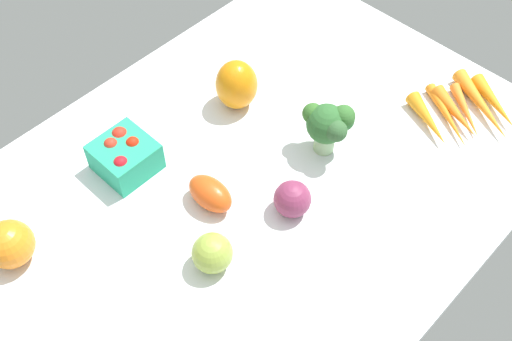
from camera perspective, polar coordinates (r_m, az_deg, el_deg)
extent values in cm
cube|color=white|center=(111.65, 0.00, -0.94)|extent=(104.00, 76.00, 2.00)
sphere|color=#823052|center=(104.43, 3.30, -2.58)|extent=(6.32, 6.32, 6.32)
sphere|color=#92A93F|center=(98.84, -3.96, -7.45)|extent=(6.51, 6.51, 6.51)
cone|color=orange|center=(121.78, 15.31, 4.40)|extent=(8.39, 12.59, 2.99)
cone|color=orange|center=(124.03, 16.91, 4.68)|extent=(10.20, 14.67, 2.10)
cone|color=orange|center=(124.55, 17.59, 4.97)|extent=(7.76, 12.96, 2.90)
cone|color=orange|center=(126.02, 18.44, 5.06)|extent=(9.95, 11.81, 2.04)
cone|color=orange|center=(127.39, 19.73, 5.52)|extent=(11.09, 17.04, 2.98)
cone|color=orange|center=(128.87, 20.73, 5.76)|extent=(8.82, 13.21, 2.93)
cylinder|color=#95BA88|center=(114.14, 6.18, 2.64)|extent=(3.72, 3.72, 3.94)
sphere|color=#2D632E|center=(110.65, 6.38, 4.20)|extent=(7.17, 7.17, 7.17)
sphere|color=#335E32|center=(108.42, 7.25, 3.56)|extent=(3.89, 3.89, 3.89)
sphere|color=#33692C|center=(110.20, 7.91, 4.85)|extent=(4.14, 4.14, 4.14)
sphere|color=#2F6A32|center=(110.73, 7.87, 4.57)|extent=(4.07, 4.07, 4.07)
sphere|color=#356929|center=(110.85, 5.15, 5.14)|extent=(3.77, 3.77, 3.77)
sphere|color=orange|center=(105.88, -21.36, -6.20)|extent=(7.79, 7.79, 7.79)
ellipsoid|color=#E55119|center=(105.86, -4.15, -2.09)|extent=(5.49, 8.87, 5.22)
ellipsoid|color=orange|center=(118.96, -1.77, 7.75)|extent=(10.94, 10.94, 10.06)
cube|color=#26A27A|center=(112.28, -11.71, 1.20)|extent=(9.67, 9.67, 5.83)
sphere|color=red|center=(108.48, -12.09, 0.63)|extent=(2.62, 2.62, 2.62)
sphere|color=red|center=(111.37, -12.96, 2.28)|extent=(2.53, 2.53, 2.53)
sphere|color=red|center=(110.75, -11.06, 2.41)|extent=(2.49, 2.49, 2.49)
sphere|color=red|center=(112.86, -12.18, 3.14)|extent=(3.02, 3.02, 3.02)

